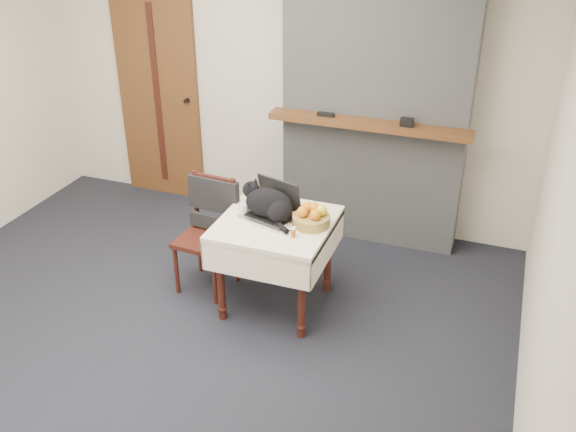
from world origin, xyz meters
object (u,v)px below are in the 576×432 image
fruit_basket (311,217)px  cat (270,204)px  side_table (276,235)px  laptop (272,208)px  chair (210,217)px  cream_jar (244,209)px  pill_bottle (293,232)px  door (159,95)px

fruit_basket → cat: bearing=-179.7°
side_table → laptop: bearing=127.3°
side_table → chair: size_ratio=0.88×
cat → chair: bearing=-167.8°
cream_jar → pill_bottle: 0.48m
cat → pill_bottle: (0.25, -0.20, -0.07)m
side_table → chair: 0.58m
side_table → cat: (-0.06, 0.03, 0.22)m
side_table → pill_bottle: 0.29m
cat → laptop: bearing=99.7°
cat → fruit_basket: bearing=21.9°
side_table → laptop: 0.20m
laptop → cream_jar: 0.20m
laptop → cat: size_ratio=0.92×
cat → fruit_basket: (0.31, 0.00, -0.05)m
pill_bottle → chair: 0.83m
laptop → fruit_basket: size_ratio=1.62×
side_table → laptop: laptop is taller
side_table → cream_jar: 0.29m
pill_bottle → cream_jar: bearing=156.6°
pill_bottle → fruit_basket: 0.21m
side_table → chair: chair is taller
laptop → chair: laptop is taller
door → cat: door is taller
pill_bottle → cat: bearing=141.4°
door → laptop: size_ratio=4.76×
chair → fruit_basket: bearing=-1.3°
cat → side_table: bearing=-9.1°
side_table → cat: cat is taller
door → side_table: (1.72, -1.41, -0.41)m
cream_jar → pill_bottle: (0.44, -0.19, -0.00)m
door → side_table: door is taller
cat → pill_bottle: size_ratio=6.42×
door → cat: (1.66, -1.38, -0.19)m
fruit_basket → cream_jar: bearing=-179.0°
laptop → door: bearing=157.3°
side_table → pill_bottle: bearing=-40.6°
chair → cat: bearing=-4.9°
side_table → fruit_basket: size_ratio=3.01×
cream_jar → pill_bottle: size_ratio=1.10×
laptop → side_table: bearing=-36.6°
fruit_basket → door: bearing=145.1°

